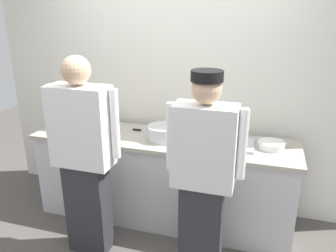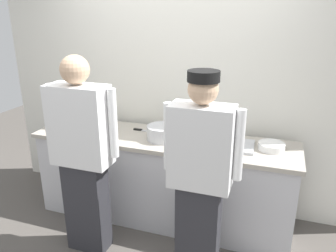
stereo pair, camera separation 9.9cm
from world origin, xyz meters
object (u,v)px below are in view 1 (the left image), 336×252
object	(u,v)px
chef_center	(203,173)
sheet_tray	(228,144)
squeeze_bottle_primary	(104,126)
ramekin_orange_sauce	(102,123)
plate_stack_front	(271,145)
mixing_bowl_steel	(163,133)
chefs_knife	(143,131)
ramekin_red_sauce	(192,139)
chef_near_left	(84,155)
plate_stack_rear	(83,122)

from	to	relation	value
chef_center	sheet_tray	bearing A→B (deg)	80.62
squeeze_bottle_primary	ramekin_orange_sauce	size ratio (longest dim) A/B	2.12
plate_stack_front	ramekin_orange_sauce	size ratio (longest dim) A/B	2.81
mixing_bowl_steel	squeeze_bottle_primary	bearing A→B (deg)	-178.37
chefs_knife	mixing_bowl_steel	bearing A→B (deg)	-30.84
ramekin_orange_sauce	mixing_bowl_steel	bearing A→B (deg)	-13.89
sheet_tray	ramekin_red_sauce	bearing A→B (deg)	-179.15
plate_stack_front	chefs_knife	xyz separation A→B (m)	(-1.25, 0.07, -0.02)
plate_stack_front	ramekin_red_sauce	world-z (taller)	plate_stack_front
chefs_knife	chef_near_left	bearing A→B (deg)	-106.81
squeeze_bottle_primary	chefs_knife	size ratio (longest dim) A/B	0.64
squeeze_bottle_primary	ramekin_red_sauce	size ratio (longest dim) A/B	1.61
chef_center	squeeze_bottle_primary	world-z (taller)	chef_center
sheet_tray	plate_stack_front	bearing A→B (deg)	6.67
mixing_bowl_steel	sheet_tray	world-z (taller)	mixing_bowl_steel
plate_stack_front	squeeze_bottle_primary	xyz separation A→B (m)	(-1.60, -0.10, 0.05)
ramekin_orange_sauce	ramekin_red_sauce	size ratio (longest dim) A/B	0.76
ramekin_orange_sauce	chefs_knife	size ratio (longest dim) A/B	0.30
plate_stack_front	ramekin_orange_sauce	distance (m)	1.73
plate_stack_rear	sheet_tray	bearing A→B (deg)	-3.81
ramekin_red_sauce	chefs_knife	distance (m)	0.55
mixing_bowl_steel	plate_stack_front	bearing A→B (deg)	4.82
sheet_tray	chefs_knife	xyz separation A→B (m)	(-0.87, 0.12, -0.01)
chef_near_left	mixing_bowl_steel	size ratio (longest dim) A/B	5.63
chef_near_left	plate_stack_front	bearing A→B (deg)	24.97
chef_near_left	mixing_bowl_steel	world-z (taller)	chef_near_left
plate_stack_rear	mixing_bowl_steel	xyz separation A→B (m)	(0.95, -0.14, 0.03)
chef_center	squeeze_bottle_primary	xyz separation A→B (m)	(-1.12, 0.56, 0.08)
chef_center	plate_stack_front	xyz separation A→B (m)	(0.48, 0.66, 0.03)
plate_stack_front	squeeze_bottle_primary	distance (m)	1.60
chef_near_left	sheet_tray	xyz separation A→B (m)	(1.10, 0.64, -0.02)
chef_near_left	mixing_bowl_steel	xyz separation A→B (m)	(0.49, 0.61, 0.03)
mixing_bowl_steel	ramekin_orange_sauce	world-z (taller)	mixing_bowl_steel
plate_stack_rear	ramekin_red_sauce	bearing A→B (deg)	-5.10
chef_near_left	sheet_tray	bearing A→B (deg)	30.39
mixing_bowl_steel	ramekin_red_sauce	distance (m)	0.27
plate_stack_front	plate_stack_rear	size ratio (longest dim) A/B	1.19
plate_stack_rear	sheet_tray	size ratio (longest dim) A/B	0.41
chef_near_left	squeeze_bottle_primary	world-z (taller)	chef_near_left
chefs_knife	ramekin_orange_sauce	bearing A→B (deg)	176.86
chef_center	squeeze_bottle_primary	size ratio (longest dim) A/B	9.49
plate_stack_front	chef_near_left	bearing A→B (deg)	-155.03
ramekin_red_sauce	chefs_knife	xyz separation A→B (m)	(-0.53, 0.12, -0.02)
chef_near_left	chef_center	world-z (taller)	chef_near_left
chef_near_left	chefs_knife	xyz separation A→B (m)	(0.23, 0.76, -0.03)
squeeze_bottle_primary	ramekin_orange_sauce	distance (m)	0.25
squeeze_bottle_primary	sheet_tray	bearing A→B (deg)	2.64
chef_center	plate_stack_rear	xyz separation A→B (m)	(-1.45, 0.72, 0.03)
chef_near_left	chef_center	distance (m)	1.00
plate_stack_front	squeeze_bottle_primary	size ratio (longest dim) A/B	1.32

